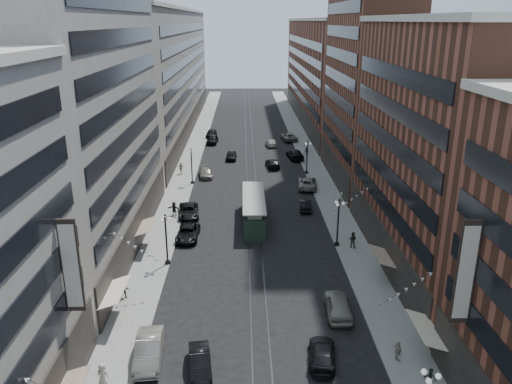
{
  "coord_description": "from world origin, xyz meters",
  "views": [
    {
      "loc": [
        -1.21,
        -18.85,
        24.11
      ],
      "look_at": [
        0.21,
        36.53,
        5.0
      ],
      "focal_mm": 35.0,
      "sensor_mm": 36.0,
      "label": 1
    }
  ],
  "objects": [
    {
      "name": "car_2",
      "position": [
        -7.76,
        34.48,
        0.74
      ],
      "size": [
        2.6,
        5.37,
        1.47
      ],
      "primitive_type": "imported",
      "rotation": [
        0.0,
        0.0,
        -0.03
      ],
      "color": "black",
      "rests_on": "ground"
    },
    {
      "name": "car_6",
      "position": [
        4.5,
        12.07,
        0.7
      ],
      "size": [
        2.58,
        5.01,
        1.39
      ],
      "primitive_type": "imported",
      "rotation": [
        0.0,
        0.0,
        3.01
      ],
      "color": "black",
      "rests_on": "ground"
    },
    {
      "name": "pedestrian_1",
      "position": [
        -11.04,
        9.69,
        1.04
      ],
      "size": [
        0.96,
        0.67,
        1.78
      ],
      "primitive_type": "imported",
      "rotation": [
        0.0,
        0.0,
        2.89
      ],
      "color": "#AFA791",
      "rests_on": "sidewalk_west"
    },
    {
      "name": "car_7",
      "position": [
        -8.38,
        41.5,
        0.76
      ],
      "size": [
        3.08,
        5.72,
        1.52
      ],
      "primitive_type": "imported",
      "rotation": [
        0.0,
        0.0,
        0.1
      ],
      "color": "black",
      "rests_on": "ground"
    },
    {
      "name": "building_west_mid",
      "position": [
        -17.0,
        33.0,
        14.0
      ],
      "size": [
        8.0,
        36.0,
        28.0
      ],
      "primitive_type": "cube",
      "color": "gray",
      "rests_on": "ground"
    },
    {
      "name": "car_5",
      "position": [
        -4.5,
        11.31,
        0.72
      ],
      "size": [
        2.09,
        4.53,
        1.44
      ],
      "primitive_type": "imported",
      "rotation": [
        0.0,
        0.0,
        0.13
      ],
      "color": "black",
      "rests_on": "ground"
    },
    {
      "name": "pedestrian_6",
      "position": [
        -11.5,
        60.13,
        1.12
      ],
      "size": [
        1.17,
        0.6,
        1.93
      ],
      "primitive_type": "imported",
      "rotation": [
        0.0,
        0.0,
        3.07
      ],
      "color": "#ADA390",
      "rests_on": "sidewalk_west"
    },
    {
      "name": "pedestrian_4",
      "position": [
        10.11,
        11.92,
        0.95
      ],
      "size": [
        0.7,
        1.02,
        1.6
      ],
      "primitive_type": "imported",
      "rotation": [
        0.0,
        0.0,
        1.89
      ],
      "color": "gray",
      "rests_on": "sidewalk_east"
    },
    {
      "name": "car_extra_1",
      "position": [
        3.82,
        64.13,
        0.75
      ],
      "size": [
        2.55,
        5.32,
        1.49
      ],
      "primitive_type": "imported",
      "rotation": [
        0.0,
        0.0,
        3.23
      ],
      "color": "black",
      "rests_on": "ground"
    },
    {
      "name": "sidewalk_east",
      "position": [
        11.0,
        70.0,
        0.07
      ],
      "size": [
        4.0,
        180.0,
        0.15
      ],
      "primitive_type": "cube",
      "color": "gray",
      "rests_on": "ground"
    },
    {
      "name": "car_9",
      "position": [
        -7.63,
        82.0,
        0.87
      ],
      "size": [
        2.43,
        5.26,
        1.75
      ],
      "primitive_type": "imported",
      "rotation": [
        0.0,
        0.0,
        -0.07
      ],
      "color": "black",
      "rests_on": "ground"
    },
    {
      "name": "car_14",
      "position": [
        4.3,
        79.14,
        0.69
      ],
      "size": [
        1.99,
        4.32,
        1.37
      ],
      "primitive_type": "imported",
      "rotation": [
        0.0,
        0.0,
        3.27
      ],
      "color": "gray",
      "rests_on": "ground"
    },
    {
      "name": "car_10",
      "position": [
        7.0,
        43.48,
        0.69
      ],
      "size": [
        1.92,
        4.32,
        1.38
      ],
      "primitive_type": "imported",
      "rotation": [
        0.0,
        0.0,
        3.03
      ],
      "color": "black",
      "rests_on": "ground"
    },
    {
      "name": "pedestrian_9",
      "position": [
        10.55,
        71.26,
        0.96
      ],
      "size": [
        1.1,
        0.61,
        1.61
      ],
      "primitive_type": "imported",
      "rotation": [
        0.0,
        0.0,
        0.19
      ],
      "color": "black",
      "rests_on": "sidewalk_east"
    },
    {
      "name": "car_1",
      "position": [
        -8.4,
        12.54,
        0.89
      ],
      "size": [
        2.28,
        5.51,
        1.77
      ],
      "primitive_type": "imported",
      "rotation": [
        0.0,
        0.0,
        0.08
      ],
      "color": "gray",
      "rests_on": "ground"
    },
    {
      "name": "building_east_tower",
      "position": [
        17.0,
        56.0,
        21.0
      ],
      "size": [
        8.0,
        26.0,
        42.0
      ],
      "primitive_type": "cube",
      "color": "brown",
      "rests_on": "ground"
    },
    {
      "name": "building_west_far",
      "position": [
        -17.0,
        96.0,
        13.0
      ],
      "size": [
        8.0,
        90.0,
        26.0
      ],
      "primitive_type": "cube",
      "color": "gray",
      "rests_on": "ground"
    },
    {
      "name": "car_12",
      "position": [
        8.23,
        69.64,
        0.87
      ],
      "size": [
        3.13,
        6.24,
        1.74
      ],
      "primitive_type": "imported",
      "rotation": [
        0.0,
        0.0,
        3.26
      ],
      "color": "black",
      "rests_on": "ground"
    },
    {
      "name": "rail_east",
      "position": [
        0.7,
        70.0,
        0.01
      ],
      "size": [
        0.12,
        180.0,
        0.02
      ],
      "primitive_type": "cube",
      "color": "#2D2D33",
      "rests_on": "ground"
    },
    {
      "name": "car_4",
      "position": [
        6.8,
        18.37,
        0.89
      ],
      "size": [
        2.32,
        5.3,
        1.78
      ],
      "primitive_type": "imported",
      "rotation": [
        0.0,
        0.0,
        3.1
      ],
      "color": "gray",
      "rests_on": "ground"
    },
    {
      "name": "car_extra_2",
      "position": [
        8.4,
        84.31,
        0.82
      ],
      "size": [
        3.52,
        6.24,
        1.64
      ],
      "primitive_type": "imported",
      "rotation": [
        0.0,
        0.0,
        3.28
      ],
      "color": "#65645A",
      "rests_on": "ground"
    },
    {
      "name": "pedestrian_5",
      "position": [
        -10.27,
        41.58,
        1.07
      ],
      "size": [
        1.77,
        0.99,
        1.83
      ],
      "primitive_type": "imported",
      "rotation": [
        0.0,
        0.0,
        -0.31
      ],
      "color": "black",
      "rests_on": "sidewalk_west"
    },
    {
      "name": "lamppost_se_far",
      "position": [
        9.2,
        32.0,
        3.1
      ],
      "size": [
        1.03,
        1.14,
        5.52
      ],
      "color": "black",
      "rests_on": "sidewalk_east"
    },
    {
      "name": "ground",
      "position": [
        0.0,
        60.0,
        0.0
      ],
      "size": [
        220.0,
        220.0,
        0.0
      ],
      "primitive_type": "plane",
      "color": "black",
      "rests_on": "ground"
    },
    {
      "name": "car_8",
      "position": [
        -7.4,
        58.76,
        0.72
      ],
      "size": [
        2.63,
        5.16,
        1.43
      ],
      "primitive_type": "imported",
      "rotation": [
        0.0,
        0.0,
        0.13
      ],
      "color": "#646158",
      "rests_on": "ground"
    },
    {
      "name": "pedestrian_7",
      "position": [
        10.8,
        31.4,
        1.07
      ],
      "size": [
        1.01,
        0.78,
        1.83
      ],
      "primitive_type": "imported",
      "rotation": [
        0.0,
        0.0,
        2.77
      ],
      "color": "black",
      "rests_on": "sidewalk_east"
    },
    {
      "name": "building_east_far",
      "position": [
        17.0,
        105.0,
        12.0
      ],
      "size": [
        8.0,
        72.0,
        24.0
      ],
      "primitive_type": "cube",
      "color": "brown",
      "rests_on": "ground"
    },
    {
      "name": "sidewalk_west",
      "position": [
        -11.0,
        70.0,
        0.07
      ],
      "size": [
        4.0,
        180.0,
        0.15
      ],
      "primitive_type": "cube",
      "color": "gray",
      "rests_on": "ground"
    },
    {
      "name": "rail_west",
      "position": [
        -0.7,
        70.0,
        0.01
      ],
      "size": [
        0.12,
        180.0,
        0.02
      ],
      "primitive_type": "cube",
      "color": "#2D2D33",
      "rests_on": "ground"
    },
    {
      "name": "streetcar",
      "position": [
        0.0,
        39.31,
        1.57
      ],
      "size": [
        2.73,
        12.32,
        3.41
      ],
      "color": "#203225",
      "rests_on": "ground"
    },
    {
      "name": "lamppost_sw_mid",
      "position": [
        -9.2,
        55.0,
        3.1
      ],
      "size": [
        1.03,
        1.14,
        5.52
      ],
      "color": "black",
      "rests_on": "sidewalk_west"
    },
    {
      "name": "pedestrian_8",
      "position": [
        12.08,
        45.11,
        1.03
      ],
      "size": [
        0.75,
        0.75,
        1.76
      ],
      "primitive_type": "imported",
      "rotation": [
        0.0,
        0.0,
        3.92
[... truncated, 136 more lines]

